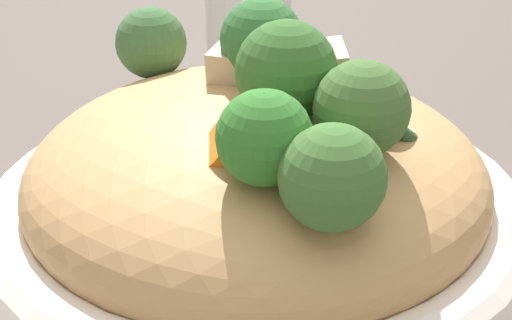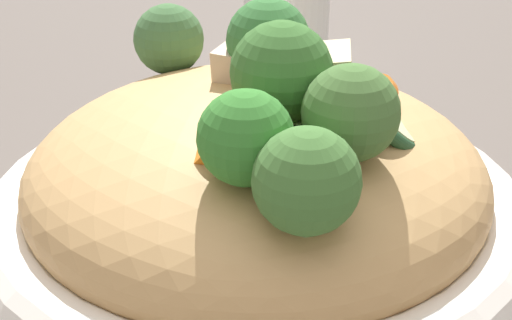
% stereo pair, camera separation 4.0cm
% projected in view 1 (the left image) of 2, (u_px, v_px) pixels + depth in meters
% --- Properties ---
extents(ground_plane, '(3.00, 3.00, 0.00)m').
position_uv_depth(ground_plane, '(256.00, 270.00, 0.43)').
color(ground_plane, '#5C534D').
extents(serving_bowl, '(0.30, 0.30, 0.06)m').
position_uv_depth(serving_bowl, '(256.00, 227.00, 0.42)').
color(serving_bowl, white).
rests_on(serving_bowl, ground_plane).
extents(noodle_heap, '(0.25, 0.25, 0.09)m').
position_uv_depth(noodle_heap, '(256.00, 175.00, 0.40)').
color(noodle_heap, tan).
rests_on(noodle_heap, serving_bowl).
extents(broccoli_florets, '(0.25, 0.12, 0.08)m').
position_uv_depth(broccoli_florets, '(267.00, 90.00, 0.36)').
color(broccoli_florets, '#92B06E').
rests_on(broccoli_florets, serving_bowl).
extents(carrot_coins, '(0.14, 0.15, 0.04)m').
position_uv_depth(carrot_coins, '(284.00, 92.00, 0.41)').
color(carrot_coins, orange).
rests_on(carrot_coins, serving_bowl).
extents(zucchini_slices, '(0.07, 0.09, 0.04)m').
position_uv_depth(zucchini_slices, '(360.00, 113.00, 0.37)').
color(zucchini_slices, beige).
rests_on(zucchini_slices, serving_bowl).
extents(chicken_chunks, '(0.07, 0.07, 0.03)m').
position_uv_depth(chicken_chunks, '(288.00, 73.00, 0.40)').
color(chicken_chunks, '#D0B394').
rests_on(chicken_chunks, serving_bowl).
extents(drinking_glass, '(0.08, 0.08, 0.09)m').
position_uv_depth(drinking_glass, '(248.00, 32.00, 0.68)').
color(drinking_glass, silver).
rests_on(drinking_glass, ground_plane).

